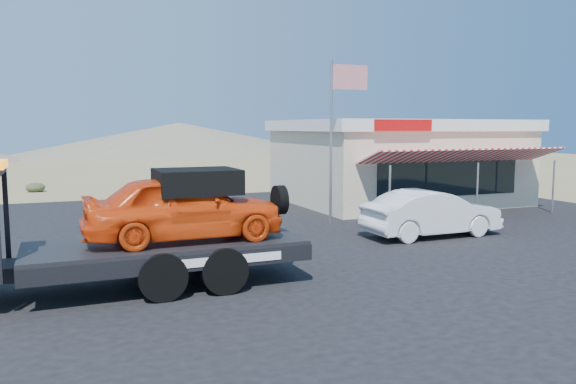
% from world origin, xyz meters
% --- Properties ---
extents(ground, '(120.00, 120.00, 0.00)m').
position_xyz_m(ground, '(0.00, 0.00, 0.00)').
color(ground, '#8E7950').
rests_on(ground, ground).
extents(asphalt_lot, '(32.00, 24.00, 0.02)m').
position_xyz_m(asphalt_lot, '(2.00, 3.00, 0.01)').
color(asphalt_lot, black).
rests_on(asphalt_lot, ground).
extents(tow_truck, '(8.69, 2.58, 2.91)m').
position_xyz_m(tow_truck, '(-4.04, -1.50, 1.57)').
color(tow_truck, black).
rests_on(tow_truck, asphalt_lot).
extents(white_sedan, '(4.64, 1.64, 1.52)m').
position_xyz_m(white_sedan, '(6.66, 1.02, 0.78)').
color(white_sedan, silver).
rests_on(white_sedan, asphalt_lot).
extents(jerky_store, '(10.40, 9.97, 3.90)m').
position_xyz_m(jerky_store, '(10.50, 8.97, 1.99)').
color(jerky_store, beige).
rests_on(jerky_store, asphalt_lot).
extents(flagpole, '(1.55, 0.10, 6.00)m').
position_xyz_m(flagpole, '(4.93, 4.50, 3.76)').
color(flagpole, '#99999E').
rests_on(flagpole, asphalt_lot).
extents(distant_hills, '(126.00, 48.00, 4.20)m').
position_xyz_m(distant_hills, '(-9.77, 55.14, 1.89)').
color(distant_hills, '#726B59').
rests_on(distant_hills, ground).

